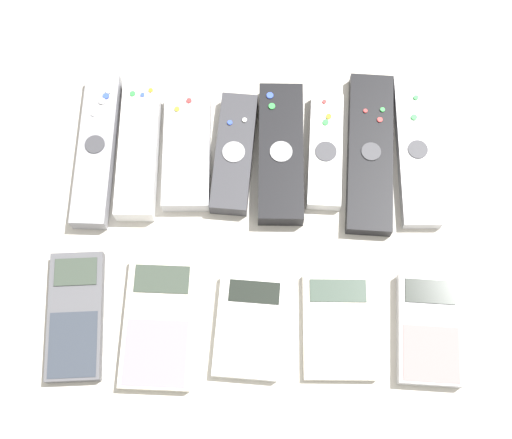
{
  "coord_description": "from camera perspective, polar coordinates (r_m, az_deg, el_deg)",
  "views": [
    {
      "loc": [
        0.01,
        -0.26,
        0.84
      ],
      "look_at": [
        0.0,
        0.03,
        0.01
      ],
      "focal_mm": 50.0,
      "sensor_mm": 36.0,
      "label": 1
    }
  ],
  "objects": [
    {
      "name": "remote_7",
      "position": [
        0.94,
        12.69,
        5.43
      ],
      "size": [
        0.05,
        0.21,
        0.02
      ],
      "rotation": [
        0.0,
        0.0,
        0.02
      ],
      "color": "#B7B7BC",
      "rests_on": "ground_plane"
    },
    {
      "name": "remote_1",
      "position": [
        0.92,
        -9.35,
        5.76
      ],
      "size": [
        0.05,
        0.19,
        0.03
      ],
      "rotation": [
        0.0,
        0.0,
        0.01
      ],
      "color": "white",
      "rests_on": "ground_plane"
    },
    {
      "name": "calculator_3",
      "position": [
        0.85,
        6.63,
        -8.52
      ],
      "size": [
        0.08,
        0.12,
        0.01
      ],
      "rotation": [
        0.0,
        0.0,
        0.01
      ],
      "color": "beige",
      "rests_on": "ground_plane"
    },
    {
      "name": "remote_2",
      "position": [
        0.91,
        -5.55,
        5.47
      ],
      "size": [
        0.06,
        0.16,
        0.02
      ],
      "rotation": [
        0.0,
        0.0,
        0.03
      ],
      "color": "#B7B7BC",
      "rests_on": "ground_plane"
    },
    {
      "name": "remote_4",
      "position": [
        0.91,
        1.99,
        5.33
      ],
      "size": [
        0.06,
        0.19,
        0.03
      ],
      "rotation": [
        0.0,
        0.0,
        0.01
      ],
      "color": "black",
      "rests_on": "ground_plane"
    },
    {
      "name": "ground_plane",
      "position": [
        0.87,
        -0.04,
        -2.28
      ],
      "size": [
        3.0,
        3.0,
        0.0
      ],
      "primitive_type": "plane",
      "color": "beige"
    },
    {
      "name": "calculator_4",
      "position": [
        0.87,
        13.68,
        -8.56
      ],
      "size": [
        0.08,
        0.13,
        0.02
      ],
      "rotation": [
        0.0,
        0.0,
        -0.04
      ],
      "color": "#B2B2B7",
      "rests_on": "ground_plane"
    },
    {
      "name": "calculator_2",
      "position": [
        0.84,
        -0.62,
        -8.6
      ],
      "size": [
        0.08,
        0.12,
        0.02
      ],
      "rotation": [
        0.0,
        0.0,
        -0.06
      ],
      "color": "silver",
      "rests_on": "ground_plane"
    },
    {
      "name": "calculator_1",
      "position": [
        0.85,
        -7.77,
        -8.25
      ],
      "size": [
        0.08,
        0.15,
        0.02
      ],
      "rotation": [
        0.0,
        0.0,
        -0.02
      ],
      "color": "beige",
      "rests_on": "ground_plane"
    },
    {
      "name": "remote_0",
      "position": [
        0.93,
        -12.62,
        5.51
      ],
      "size": [
        0.04,
        0.21,
        0.03
      ],
      "rotation": [
        0.0,
        0.0,
        -0.01
      ],
      "color": "gray",
      "rests_on": "ground_plane"
    },
    {
      "name": "remote_5",
      "position": [
        0.92,
        5.56,
        5.48
      ],
      "size": [
        0.05,
        0.16,
        0.02
      ],
      "rotation": [
        0.0,
        0.0,
        -0.04
      ],
      "color": "white",
      "rests_on": "ground_plane"
    },
    {
      "name": "remote_6",
      "position": [
        0.92,
        9.1,
        5.3
      ],
      "size": [
        0.07,
        0.22,
        0.02
      ],
      "rotation": [
        0.0,
        0.0,
        -0.05
      ],
      "color": "black",
      "rests_on": "ground_plane"
    },
    {
      "name": "calculator_0",
      "position": [
        0.87,
        -14.24,
        -7.48
      ],
      "size": [
        0.07,
        0.16,
        0.02
      ],
      "rotation": [
        0.0,
        0.0,
        0.06
      ],
      "color": "#4C4C51",
      "rests_on": "ground_plane"
    },
    {
      "name": "remote_3",
      "position": [
        0.91,
        -1.75,
        5.32
      ],
      "size": [
        0.06,
        0.16,
        0.02
      ],
      "rotation": [
        0.0,
        0.0,
        -0.07
      ],
      "color": "#333338",
      "rests_on": "ground_plane"
    }
  ]
}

